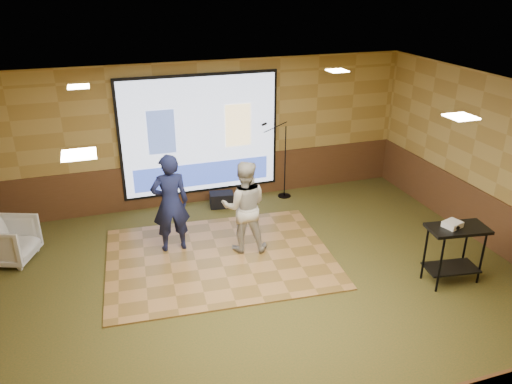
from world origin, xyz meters
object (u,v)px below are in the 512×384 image
object	(u,v)px
banquet_chair	(9,241)
duffel_bag	(222,200)
av_table	(455,244)
mic_stand	(282,176)
projector	(452,224)
dance_floor	(220,257)
projector_screen	(201,136)
player_right	(244,207)
player_left	(170,203)

from	to	relation	value
banquet_chair	duffel_bag	xyz separation A→B (m)	(4.00, 0.99, -0.22)
av_table	mic_stand	bearing A→B (deg)	109.31
mic_stand	projector	bearing A→B (deg)	-49.52
dance_floor	projector	size ratio (longest dim) A/B	14.39
projector_screen	player_right	size ratio (longest dim) A/B	1.99
av_table	projector	xyz separation A→B (m)	(-0.08, 0.04, 0.34)
player_left	banquet_chair	world-z (taller)	player_left
player_right	projector	xyz separation A→B (m)	(2.77, -1.93, 0.16)
projector	mic_stand	distance (m)	4.15
projector_screen	dance_floor	distance (m)	2.84
projector_screen	duffel_bag	size ratio (longest dim) A/B	6.73
player_left	av_table	xyz separation A→B (m)	(4.07, -2.37, -0.24)
mic_stand	duffel_bag	distance (m)	1.44
projector_screen	mic_stand	xyz separation A→B (m)	(1.72, -0.30, -0.98)
player_left	duffel_bag	bearing A→B (deg)	-130.96
projector_screen	duffel_bag	bearing A→B (deg)	-49.63
mic_stand	av_table	bearing A→B (deg)	-48.60
projector	duffel_bag	size ratio (longest dim) A/B	0.54
projector_screen	dance_floor	size ratio (longest dim) A/B	0.86
mic_stand	duffel_bag	bearing A→B (deg)	-154.89
projector_screen	player_left	xyz separation A→B (m)	(-0.97, -1.88, -0.55)
player_right	projector_screen	bearing A→B (deg)	-68.32
mic_stand	dance_floor	bearing A→B (deg)	-110.72
projector_screen	av_table	distance (m)	5.32
av_table	duffel_bag	distance (m)	4.80
mic_stand	banquet_chair	bearing A→B (deg)	-146.82
projector	mic_stand	xyz separation A→B (m)	(-1.30, 3.91, -0.52)
banquet_chair	av_table	bearing A→B (deg)	-91.85
player_left	av_table	world-z (taller)	player_left
av_table	duffel_bag	size ratio (longest dim) A/B	1.97
player_left	mic_stand	distance (m)	3.14
projector	duffel_bag	xyz separation A→B (m)	(-2.70, 3.84, -0.86)
banquet_chair	duffel_bag	world-z (taller)	banquet_chair
av_table	duffel_bag	world-z (taller)	av_table
projector_screen	player_right	bearing A→B (deg)	-83.85
projector	mic_stand	bearing A→B (deg)	91.37
player_right	projector	world-z (taller)	player_right
banquet_chair	duffel_bag	distance (m)	4.13
av_table	projector	bearing A→B (deg)	154.15
player_right	banquet_chair	xyz separation A→B (m)	(-3.93, 0.92, -0.49)
player_left	projector	xyz separation A→B (m)	(3.98, -2.33, 0.10)
mic_stand	duffel_bag	size ratio (longest dim) A/B	3.54
banquet_chair	duffel_bag	bearing A→B (deg)	-54.94
projector	av_table	bearing A→B (deg)	-42.89
dance_floor	av_table	world-z (taller)	av_table
projector	banquet_chair	size ratio (longest dim) A/B	0.33
banquet_chair	mic_stand	bearing A→B (deg)	-57.68
player_left	duffel_bag	distance (m)	2.12
projector	duffel_bag	world-z (taller)	projector
av_table	mic_stand	size ratio (longest dim) A/B	0.56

